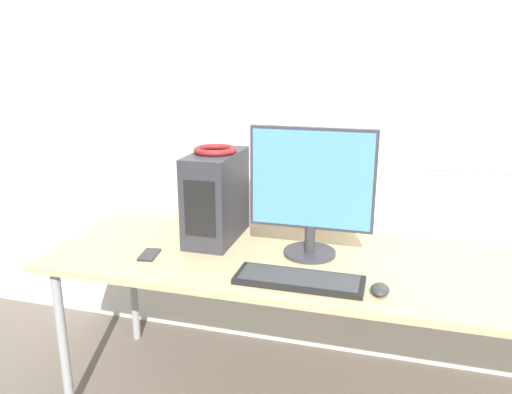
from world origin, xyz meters
The scene contains 8 objects.
wall_back centered at (0.00, 0.88, 1.35)m, with size 8.00×0.07×2.70m.
desk centered at (0.00, 0.38, 0.66)m, with size 2.47×0.75×0.70m.
pc_tower centered at (-0.61, 0.50, 0.90)m, with size 0.19×0.39×0.39m.
headphones centered at (-0.61, 0.50, 1.11)m, with size 0.18×0.18×0.03m.
monitor_main centered at (-0.18, 0.42, 0.99)m, with size 0.50×0.21×0.53m.
keyboard centered at (-0.17, 0.15, 0.72)m, with size 0.46×0.16×0.02m.
mouse centered at (0.12, 0.14, 0.72)m, with size 0.06×0.09×0.03m.
cell_phone centered at (-0.81, 0.23, 0.71)m, with size 0.08×0.13×0.01m.
Camera 1 is at (0.13, -1.48, 1.50)m, focal length 35.00 mm.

